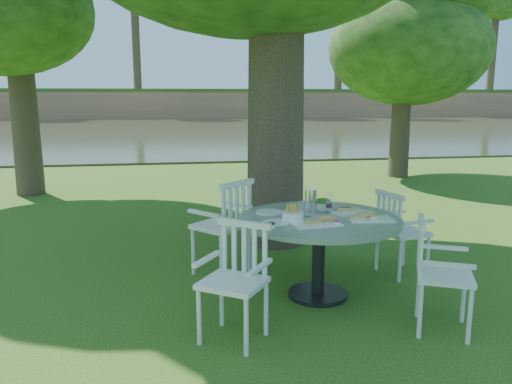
% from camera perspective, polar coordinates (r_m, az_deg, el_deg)
% --- Properties ---
extents(ground, '(140.00, 140.00, 0.00)m').
position_cam_1_polar(ground, '(5.44, 0.36, -9.23)').
color(ground, '#1E410D').
rests_on(ground, ground).
extents(table, '(1.50, 1.50, 0.77)m').
position_cam_1_polar(table, '(4.68, 7.22, -4.50)').
color(table, black).
rests_on(table, ground).
extents(chair_ne, '(0.51, 0.53, 0.89)m').
position_cam_1_polar(chair_ne, '(5.44, 15.75, -3.84)').
color(chair_ne, silver).
rests_on(chair_ne, ground).
extents(chair_nw, '(0.70, 0.70, 1.02)m').
position_cam_1_polar(chair_nw, '(5.22, -3.19, -3.24)').
color(chair_nw, silver).
rests_on(chair_nw, ground).
extents(chair_sw, '(0.62, 0.61, 0.91)m').
position_cam_1_polar(chair_sw, '(3.93, -2.05, -9.02)').
color(chair_sw, silver).
rests_on(chair_sw, ground).
extents(chair_se, '(0.58, 0.60, 0.91)m').
position_cam_1_polar(chair_se, '(4.28, 19.60, -7.97)').
color(chair_se, silver).
rests_on(chair_se, ground).
extents(tableware, '(1.19, 0.85, 0.23)m').
position_cam_1_polar(tableware, '(4.69, 6.76, -2.19)').
color(tableware, white).
rests_on(tableware, table).
extents(river, '(100.00, 28.00, 0.12)m').
position_cam_1_polar(river, '(28.11, -7.82, 6.95)').
color(river, '#2C321D').
rests_on(river, ground).
extents(far_bank, '(100.00, 18.00, 15.20)m').
position_cam_1_polar(far_bank, '(46.48, -8.49, 17.40)').
color(far_bank, '#986546').
rests_on(far_bank, ground).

